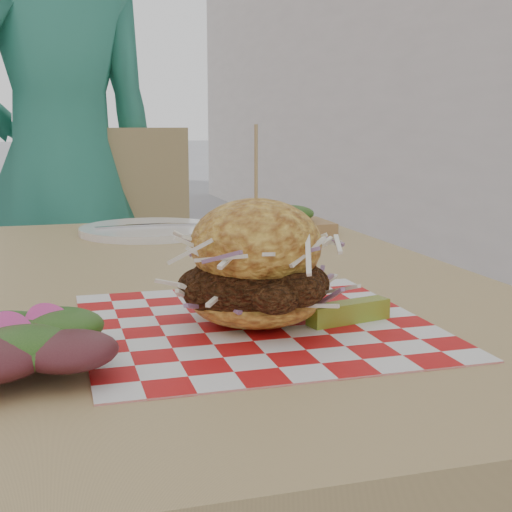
% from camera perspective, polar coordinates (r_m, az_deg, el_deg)
% --- Properties ---
extents(diner, '(0.69, 0.55, 1.66)m').
position_cam_1_polar(diner, '(2.01, -15.31, 6.39)').
color(diner, '#2D836C').
rests_on(diner, ground).
extents(patio_table, '(0.80, 1.20, 0.75)m').
position_cam_1_polar(patio_table, '(1.02, -5.22, -6.00)').
color(patio_table, tan).
rests_on(patio_table, ground).
extents(patio_chair, '(0.51, 0.52, 0.95)m').
position_cam_1_polar(patio_chair, '(1.98, -11.17, -1.57)').
color(patio_chair, tan).
rests_on(patio_chair, ground).
extents(paper_liner, '(0.36, 0.36, 0.00)m').
position_cam_1_polar(paper_liner, '(0.76, 0.00, -5.47)').
color(paper_liner, red).
rests_on(paper_liner, patio_table).
extents(sandwich, '(0.18, 0.18, 0.21)m').
position_cam_1_polar(sandwich, '(0.75, 0.00, -1.13)').
color(sandwich, gold).
rests_on(sandwich, paper_liner).
extents(pickle_spear, '(0.10, 0.04, 0.02)m').
position_cam_1_polar(pickle_spear, '(0.77, 7.42, -4.46)').
color(pickle_spear, olive).
rests_on(pickle_spear, paper_liner).
extents(side_salad, '(0.14, 0.14, 0.05)m').
position_cam_1_polar(side_salad, '(0.65, -17.41, -7.49)').
color(side_salad, '#3F1419').
rests_on(side_salad, patio_table).
extents(place_setting, '(0.27, 0.27, 0.02)m').
position_cam_1_polar(place_setting, '(1.41, -8.52, 2.09)').
color(place_setting, white).
rests_on(place_setting, patio_table).
extents(kraft_tray, '(0.15, 0.12, 0.06)m').
position_cam_1_polar(kraft_tray, '(1.39, 2.81, 2.71)').
color(kraft_tray, '#9C7447').
rests_on(kraft_tray, patio_table).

